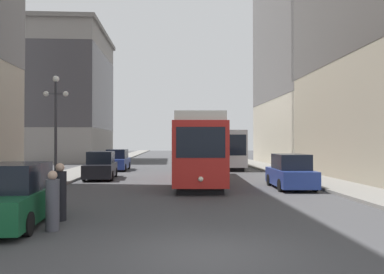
{
  "coord_description": "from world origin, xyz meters",
  "views": [
    {
      "loc": [
        -0.82,
        -8.46,
        2.46
      ],
      "look_at": [
        0.25,
        11.18,
        2.71
      ],
      "focal_mm": 36.05,
      "sensor_mm": 36.0,
      "label": 1
    }
  ],
  "objects_px": {
    "pedestrian_crossing_near": "(60,194)",
    "parked_car_left_far": "(14,196)",
    "streetcar": "(198,148)",
    "parked_car_left_mid": "(117,161)",
    "pedestrian_crossing_far": "(52,203)",
    "transit_bus": "(224,147)",
    "parked_car_left_near": "(101,166)",
    "lamp_post_left_near": "(56,113)",
    "parked_car_right_far": "(291,173)"
  },
  "relations": [
    {
      "from": "parked_car_left_far",
      "to": "pedestrian_crossing_far",
      "type": "distance_m",
      "value": 1.6
    },
    {
      "from": "streetcar",
      "to": "parked_car_left_mid",
      "type": "bearing_deg",
      "value": 124.76
    },
    {
      "from": "parked_car_right_far",
      "to": "pedestrian_crossing_near",
      "type": "bearing_deg",
      "value": 41.08
    },
    {
      "from": "parked_car_left_near",
      "to": "pedestrian_crossing_near",
      "type": "bearing_deg",
      "value": -88.27
    },
    {
      "from": "streetcar",
      "to": "parked_car_left_far",
      "type": "distance_m",
      "value": 13.54
    },
    {
      "from": "streetcar",
      "to": "parked_car_left_mid",
      "type": "distance_m",
      "value": 11.98
    },
    {
      "from": "parked_car_right_far",
      "to": "pedestrian_crossing_far",
      "type": "bearing_deg",
      "value": 46.23
    },
    {
      "from": "streetcar",
      "to": "parked_car_left_mid",
      "type": "height_order",
      "value": "streetcar"
    },
    {
      "from": "pedestrian_crossing_near",
      "to": "streetcar",
      "type": "bearing_deg",
      "value": -3.27
    },
    {
      "from": "parked_car_left_mid",
      "to": "transit_bus",
      "type": "bearing_deg",
      "value": 19.53
    },
    {
      "from": "pedestrian_crossing_near",
      "to": "lamp_post_left_near",
      "type": "xyz_separation_m",
      "value": [
        -3.09,
        10.03,
        3.27
      ]
    },
    {
      "from": "lamp_post_left_near",
      "to": "streetcar",
      "type": "bearing_deg",
      "value": 9.16
    },
    {
      "from": "streetcar",
      "to": "parked_car_left_far",
      "type": "height_order",
      "value": "streetcar"
    },
    {
      "from": "parked_car_right_far",
      "to": "parked_car_left_far",
      "type": "bearing_deg",
      "value": 39.81
    },
    {
      "from": "parked_car_right_far",
      "to": "transit_bus",
      "type": "bearing_deg",
      "value": -83.36
    },
    {
      "from": "streetcar",
      "to": "parked_car_right_far",
      "type": "xyz_separation_m",
      "value": [
        4.67,
        -3.59,
        -1.26
      ]
    },
    {
      "from": "streetcar",
      "to": "pedestrian_crossing_near",
      "type": "distance_m",
      "value": 12.52
    },
    {
      "from": "transit_bus",
      "to": "pedestrian_crossing_far",
      "type": "xyz_separation_m",
      "value": [
        -8.41,
        -26.19,
        -1.17
      ]
    },
    {
      "from": "parked_car_left_near",
      "to": "parked_car_right_far",
      "type": "bearing_deg",
      "value": -31.55
    },
    {
      "from": "parked_car_right_far",
      "to": "parked_car_left_far",
      "type": "relative_size",
      "value": 0.92
    },
    {
      "from": "pedestrian_crossing_near",
      "to": "parked_car_left_mid",
      "type": "bearing_deg",
      "value": 24.17
    },
    {
      "from": "streetcar",
      "to": "transit_bus",
      "type": "height_order",
      "value": "streetcar"
    },
    {
      "from": "parked_car_right_far",
      "to": "parked_car_left_far",
      "type": "height_order",
      "value": "same"
    },
    {
      "from": "pedestrian_crossing_near",
      "to": "lamp_post_left_near",
      "type": "height_order",
      "value": "lamp_post_left_near"
    },
    {
      "from": "parked_car_right_far",
      "to": "lamp_post_left_near",
      "type": "xyz_separation_m",
      "value": [
        -12.88,
        2.26,
        3.26
      ]
    },
    {
      "from": "parked_car_left_near",
      "to": "pedestrian_crossing_far",
      "type": "xyz_separation_m",
      "value": [
        1.38,
        -15.06,
        -0.07
      ]
    },
    {
      "from": "parked_car_left_near",
      "to": "parked_car_left_mid",
      "type": "xyz_separation_m",
      "value": [
        0.0,
        7.78,
        -0.0
      ]
    },
    {
      "from": "streetcar",
      "to": "parked_car_left_far",
      "type": "xyz_separation_m",
      "value": [
        -6.31,
        -11.91,
        -1.26
      ]
    },
    {
      "from": "streetcar",
      "to": "pedestrian_crossing_far",
      "type": "distance_m",
      "value": 13.71
    },
    {
      "from": "transit_bus",
      "to": "parked_car_left_near",
      "type": "relative_size",
      "value": 2.56
    },
    {
      "from": "streetcar",
      "to": "parked_car_right_far",
      "type": "distance_m",
      "value": 6.02
    },
    {
      "from": "streetcar",
      "to": "parked_car_left_mid",
      "type": "relative_size",
      "value": 2.87
    },
    {
      "from": "transit_bus",
      "to": "parked_car_left_near",
      "type": "distance_m",
      "value": 14.86
    },
    {
      "from": "pedestrian_crossing_near",
      "to": "parked_car_left_far",
      "type": "bearing_deg",
      "value": 136.0
    },
    {
      "from": "streetcar",
      "to": "pedestrian_crossing_far",
      "type": "xyz_separation_m",
      "value": [
        -4.93,
        -12.73,
        -1.33
      ]
    },
    {
      "from": "lamp_post_left_near",
      "to": "parked_car_left_far",
      "type": "bearing_deg",
      "value": -79.84
    },
    {
      "from": "parked_car_left_near",
      "to": "parked_car_left_mid",
      "type": "height_order",
      "value": "same"
    },
    {
      "from": "parked_car_right_far",
      "to": "pedestrian_crossing_far",
      "type": "relative_size",
      "value": 2.62
    },
    {
      "from": "pedestrian_crossing_far",
      "to": "lamp_post_left_near",
      "type": "xyz_separation_m",
      "value": [
        -3.28,
        11.4,
        3.33
      ]
    },
    {
      "from": "parked_car_left_far",
      "to": "transit_bus",
      "type": "bearing_deg",
      "value": 65.66
    },
    {
      "from": "transit_bus",
      "to": "parked_car_left_near",
      "type": "bearing_deg",
      "value": -129.83
    },
    {
      "from": "pedestrian_crossing_far",
      "to": "lamp_post_left_near",
      "type": "relative_size",
      "value": 0.27
    },
    {
      "from": "parked_car_left_near",
      "to": "parked_car_left_far",
      "type": "xyz_separation_m",
      "value": [
        0.0,
        -14.24,
        -0.0
      ]
    },
    {
      "from": "streetcar",
      "to": "transit_bus",
      "type": "xyz_separation_m",
      "value": [
        3.47,
        13.46,
        -0.15
      ]
    },
    {
      "from": "parked_car_left_near",
      "to": "streetcar",
      "type": "bearing_deg",
      "value": -23.5
    },
    {
      "from": "pedestrian_crossing_far",
      "to": "parked_car_left_mid",
      "type": "bearing_deg",
      "value": 97.29
    },
    {
      "from": "streetcar",
      "to": "pedestrian_crossing_near",
      "type": "xyz_separation_m",
      "value": [
        -5.12,
        -11.36,
        -1.26
      ]
    },
    {
      "from": "pedestrian_crossing_far",
      "to": "parked_car_right_far",
      "type": "bearing_deg",
      "value": 47.43
    },
    {
      "from": "parked_car_right_far",
      "to": "streetcar",
      "type": "bearing_deg",
      "value": -34.88
    },
    {
      "from": "streetcar",
      "to": "pedestrian_crossing_near",
      "type": "relative_size",
      "value": 7.25
    }
  ]
}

